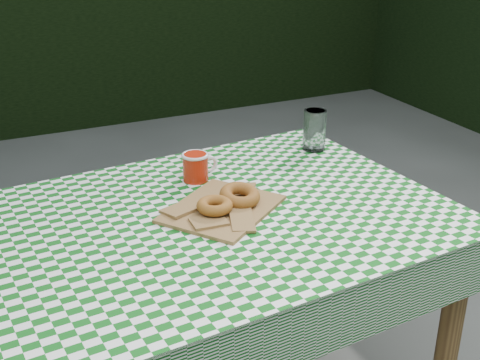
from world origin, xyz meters
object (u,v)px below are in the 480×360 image
paper_bag (222,208)px  coffee_mug (195,167)px  table (201,344)px  drinking_glass (314,130)px

paper_bag → coffee_mug: 0.21m
coffee_mug → paper_bag: bearing=-97.2°
table → paper_bag: paper_bag is taller
coffee_mug → drinking_glass: 0.43m
paper_bag → coffee_mug: (0.01, 0.20, 0.03)m
table → paper_bag: (0.07, 0.01, 0.39)m
table → coffee_mug: 0.48m
table → drinking_glass: bearing=24.9°
paper_bag → coffee_mug: coffee_mug is taller
paper_bag → drinking_glass: 0.52m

